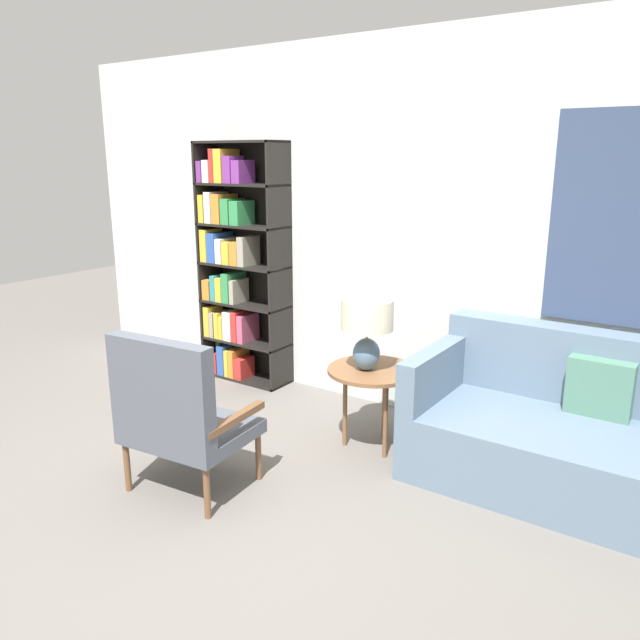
{
  "coord_description": "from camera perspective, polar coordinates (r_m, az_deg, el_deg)",
  "views": [
    {
      "loc": [
        2.1,
        -2.01,
        1.88
      ],
      "look_at": [
        0.01,
        1.03,
        0.9
      ],
      "focal_mm": 35.0,
      "sensor_mm": 36.0,
      "label": 1
    }
  ],
  "objects": [
    {
      "name": "wall_back",
      "position": [
        4.57,
        7.4,
        8.14
      ],
      "size": [
        6.4,
        0.08,
        2.7
      ],
      "color": "silver",
      "rests_on": "ground_plane"
    },
    {
      "name": "couch",
      "position": [
        3.93,
        23.36,
        -9.96
      ],
      "size": [
        1.93,
        0.94,
        0.86
      ],
      "color": "slate",
      "rests_on": "ground_plane"
    },
    {
      "name": "armchair",
      "position": [
        3.57,
        -13.02,
        -8.07
      ],
      "size": [
        0.71,
        0.62,
        0.95
      ],
      "color": "brown",
      "rests_on": "ground_plane"
    },
    {
      "name": "side_table",
      "position": [
        4.06,
        4.81,
        -5.13
      ],
      "size": [
        0.58,
        0.58,
        0.54
      ],
      "color": "brown",
      "rests_on": "ground_plane"
    },
    {
      "name": "table_lamp",
      "position": [
        3.94,
        4.32,
        -0.34
      ],
      "size": [
        0.33,
        0.33,
        0.46
      ],
      "color": "slate",
      "rests_on": "side_table"
    },
    {
      "name": "ground_plane",
      "position": [
        3.46,
        -10.4,
        -18.28
      ],
      "size": [
        14.0,
        14.0,
        0.0
      ],
      "primitive_type": "plane",
      "color": "#66605B"
    },
    {
      "name": "bookshelf",
      "position": [
        5.28,
        -7.72,
        5.07
      ],
      "size": [
        0.79,
        0.3,
        1.99
      ],
      "color": "black",
      "rests_on": "ground_plane"
    }
  ]
}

